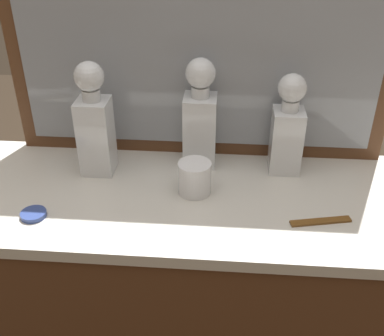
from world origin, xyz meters
The scene contains 8 objects.
dresser centered at (0.00, 0.00, 0.43)m, with size 1.40×0.49×0.85m.
dresser_mirror centered at (0.00, 0.23, 1.24)m, with size 1.05×0.03×0.78m.
crystal_decanter_center centered at (0.01, 0.16, 0.98)m, with size 0.09×0.09×0.31m.
crystal_decanter_far_left centered at (-0.27, 0.10, 0.98)m, with size 0.09×0.09×0.31m.
crystal_decanter_front centered at (0.24, 0.15, 0.97)m, with size 0.08×0.08×0.28m.
crystal_tumbler_rear centered at (0.01, 0.01, 0.89)m, with size 0.09×0.09×0.09m.
porcelain_dish centered at (-0.37, -0.12, 0.86)m, with size 0.06×0.06×0.01m.
tortoiseshell_comb centered at (0.31, -0.09, 0.86)m, with size 0.15×0.05×0.01m.
Camera 1 is at (0.08, -1.00, 1.56)m, focal length 44.33 mm.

